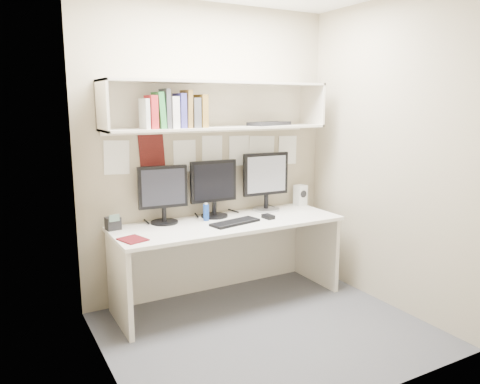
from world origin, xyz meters
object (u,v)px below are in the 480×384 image
monitor_left (163,192)px  monitor_center (214,187)px  speaker (300,195)px  desk (228,261)px  monitor_right (266,180)px  maroon_notebook (133,239)px  desk_phone (113,223)px  keyboard (235,222)px

monitor_left → monitor_center: size_ratio=0.97×
monitor_left → speaker: size_ratio=2.41×
desk → monitor_right: 0.87m
desk → speaker: 1.08m
monitor_right → maroon_notebook: (-1.41, -0.37, -0.29)m
speaker → desk_phone: (-1.88, -0.02, -0.05)m
desk → desk_phone: 1.05m
speaker → desk: bearing=-170.8°
monitor_center → maroon_notebook: 0.97m
keyboard → desk_phone: size_ratio=3.26×
monitor_center → monitor_right: 0.55m
monitor_left → monitor_center: monitor_center is taller
desk_phone → monitor_center: bearing=-5.9°
maroon_notebook → keyboard: bearing=-13.1°
monitor_center → speaker: (0.97, 0.02, -0.17)m
monitor_left → monitor_right: size_ratio=0.90×
keyboard → maroon_notebook: (-0.90, -0.06, -0.01)m
desk → desk_phone: bearing=167.2°
desk_phone → monitor_right: bearing=-6.0°
keyboard → maroon_notebook: keyboard is taller
monitor_right → keyboard: (-0.51, -0.32, -0.28)m
monitor_center → desk_phone: (-0.91, -0.01, -0.22)m
monitor_right → maroon_notebook: bearing=-163.6°
desk_phone → keyboard: bearing=-24.3°
monitor_right → desk_phone: monitor_right is taller
maroon_notebook → desk_phone: (-0.05, 0.37, 0.05)m
monitor_left → maroon_notebook: (-0.38, -0.38, -0.26)m
keyboard → desk_phone: (-0.95, 0.31, 0.04)m
monitor_center → maroon_notebook: monitor_center is taller
monitor_center → desk_phone: 0.94m
monitor_left → monitor_right: bearing=4.8°
monitor_left → desk_phone: bearing=-174.5°
monitor_right → desk_phone: (-1.46, -0.01, -0.24)m
speaker → keyboard: bearing=-165.0°
desk → speaker: (0.94, 0.23, 0.47)m
monitor_left → desk_phone: size_ratio=3.64×
desk → monitor_center: monitor_center is taller
keyboard → monitor_center: bearing=86.2°
keyboard → desk_phone: bearing=150.0°
maroon_notebook → desk_phone: size_ratio=1.50×
keyboard → speaker: bearing=7.8°
keyboard → desk: bearing=87.5°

